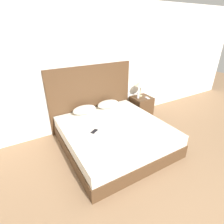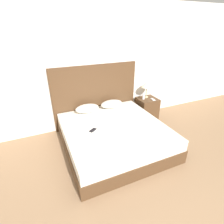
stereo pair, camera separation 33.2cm
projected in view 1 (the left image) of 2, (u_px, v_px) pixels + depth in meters
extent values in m
plane|color=#8C6B4C|center=(171.00, 208.00, 2.33)|extent=(16.00, 16.00, 0.00)
cube|color=white|center=(86.00, 69.00, 3.76)|extent=(10.00, 0.06, 2.70)
cube|color=#4C331E|center=(114.00, 140.00, 3.50)|extent=(1.89, 1.96, 0.25)
cube|color=silver|center=(115.00, 130.00, 3.40)|extent=(1.86, 1.92, 0.21)
cube|color=#4C331E|center=(92.00, 97.00, 4.02)|extent=(1.99, 0.05, 1.44)
ellipsoid|color=silver|center=(84.00, 110.00, 3.79)|extent=(0.52, 0.29, 0.18)
ellipsoid|color=silver|center=(108.00, 104.00, 4.05)|extent=(0.52, 0.29, 0.18)
cube|color=black|center=(94.00, 131.00, 3.17)|extent=(0.16, 0.14, 0.01)
cube|color=#4C331E|center=(141.00, 107.00, 4.58)|extent=(0.48, 0.45, 0.54)
cylinder|color=tan|center=(140.00, 96.00, 4.53)|extent=(0.11, 0.11, 0.02)
cylinder|color=tan|center=(140.00, 91.00, 4.46)|extent=(0.02, 0.02, 0.26)
cone|color=beige|center=(141.00, 83.00, 4.38)|extent=(0.29, 0.29, 0.13)
cube|color=#B7B7BC|center=(147.00, 98.00, 4.41)|extent=(0.09, 0.16, 0.01)
cylinder|color=silver|center=(138.00, 95.00, 4.38)|extent=(0.06, 0.06, 0.16)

